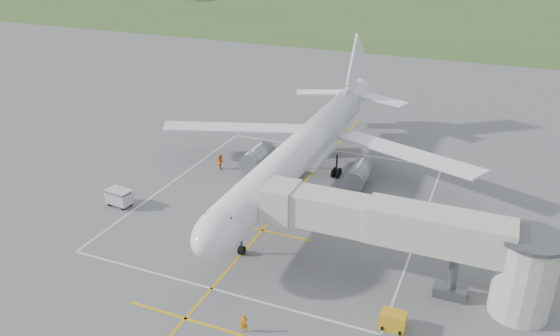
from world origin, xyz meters
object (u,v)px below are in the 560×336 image
at_px(baggage_cart, 119,198).
at_px(jet_bridge, 427,239).
at_px(ramp_worker_nose, 244,323).
at_px(ramp_worker_wing, 221,162).
at_px(gpu_unit, 393,321).
at_px(airliner, 302,149).

bearing_deg(baggage_cart, jet_bridge, 2.56).
xyz_separation_m(ramp_worker_nose, ramp_worker_wing, (-15.33, 24.79, 0.15)).
distance_m(jet_bridge, ramp_worker_wing, 30.40).
relative_size(ramp_worker_nose, ramp_worker_wing, 0.84).
bearing_deg(gpu_unit, ramp_worker_nose, -155.00).
xyz_separation_m(baggage_cart, ramp_worker_wing, (5.33, 12.42, -0.01)).
bearing_deg(ramp_worker_nose, gpu_unit, 0.62).
relative_size(airliner, ramp_worker_nose, 30.18).
relative_size(airliner, jet_bridge, 2.00).
height_order(gpu_unit, baggage_cart, baggage_cart).
height_order(baggage_cart, ramp_worker_nose, baggage_cart).
xyz_separation_m(gpu_unit, ramp_worker_nose, (-9.87, -4.56, 0.10)).
xyz_separation_m(airliner, gpu_unit, (14.61, -19.74, -3.71)).
bearing_deg(ramp_worker_wing, ramp_worker_nose, 172.09).
bearing_deg(ramp_worker_wing, baggage_cart, 117.15).
xyz_separation_m(gpu_unit, ramp_worker_wing, (-25.20, 20.23, 0.24)).
height_order(jet_bridge, ramp_worker_wing, jet_bridge).
bearing_deg(gpu_unit, jet_bridge, 78.74).
bearing_deg(jet_bridge, ramp_worker_nose, -137.54).
relative_size(gpu_unit, ramp_worker_wing, 1.00).
distance_m(ramp_worker_nose, ramp_worker_wing, 29.14).
bearing_deg(jet_bridge, airliner, 137.81).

